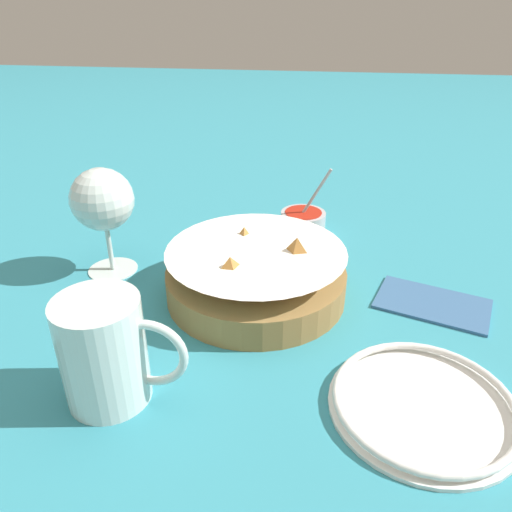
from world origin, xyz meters
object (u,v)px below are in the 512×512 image
sauce_cup (303,222)px  wine_glass (103,203)px  side_plate (424,404)px  food_basket (256,275)px  beer_mug (106,355)px

sauce_cup → wine_glass: (-0.27, -0.15, 0.08)m
wine_glass → side_plate: 0.48m
food_basket → beer_mug: (-0.12, -0.20, 0.02)m
sauce_cup → wine_glass: bearing=-150.3°
food_basket → sauce_cup: 0.20m
wine_glass → side_plate: wine_glass is taller
side_plate → wine_glass: bearing=151.5°
food_basket → wine_glass: size_ratio=1.53×
wine_glass → side_plate: bearing=-28.5°
beer_mug → side_plate: size_ratio=0.68×
wine_glass → beer_mug: (0.10, -0.24, -0.05)m
beer_mug → food_basket: bearing=59.5°
food_basket → wine_glass: (-0.22, 0.04, 0.07)m
wine_glass → food_basket: bearing=-10.4°
food_basket → sauce_cup: (0.05, 0.19, -0.01)m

